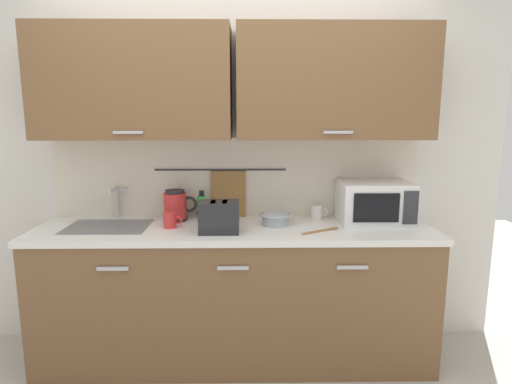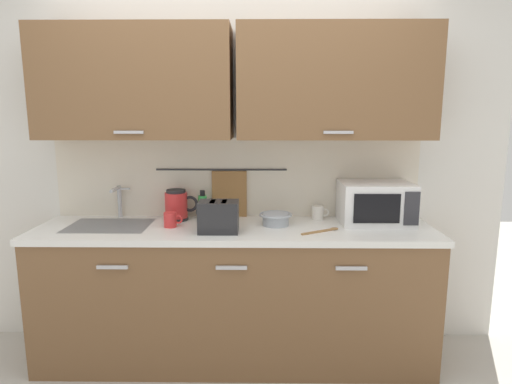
% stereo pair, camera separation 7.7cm
% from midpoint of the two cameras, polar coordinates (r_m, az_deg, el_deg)
% --- Properties ---
extents(ground, '(8.00, 8.00, 0.00)m').
position_cam_midpoint_polar(ground, '(2.89, -2.23, -23.70)').
color(ground, '#B7B2A8').
extents(counter_unit, '(2.53, 0.64, 0.90)m').
position_cam_midpoint_polar(counter_unit, '(2.93, -2.19, -12.96)').
color(counter_unit, brown).
rests_on(counter_unit, ground).
extents(back_wall_assembly, '(3.70, 0.41, 2.50)m').
position_cam_midpoint_polar(back_wall_assembly, '(2.92, -1.90, 8.51)').
color(back_wall_assembly, silver).
rests_on(back_wall_assembly, ground).
extents(sink_faucet, '(0.09, 0.17, 0.22)m').
position_cam_midpoint_polar(sink_faucet, '(3.12, -16.88, -0.68)').
color(sink_faucet, '#B2B5BA').
rests_on(sink_faucet, counter_unit).
extents(microwave, '(0.46, 0.35, 0.27)m').
position_cam_midpoint_polar(microwave, '(2.96, 16.10, -1.38)').
color(microwave, white).
rests_on(microwave, counter_unit).
extents(electric_kettle, '(0.23, 0.16, 0.21)m').
position_cam_midpoint_polar(electric_kettle, '(2.98, -9.58, -1.72)').
color(electric_kettle, black).
rests_on(electric_kettle, counter_unit).
extents(dish_soap_bottle, '(0.06, 0.06, 0.20)m').
position_cam_midpoint_polar(dish_soap_bottle, '(2.99, -6.27, -1.88)').
color(dish_soap_bottle, green).
rests_on(dish_soap_bottle, counter_unit).
extents(mug_near_sink, '(0.12, 0.08, 0.09)m').
position_cam_midpoint_polar(mug_near_sink, '(2.81, -10.35, -3.59)').
color(mug_near_sink, red).
rests_on(mug_near_sink, counter_unit).
extents(mixing_bowl, '(0.21, 0.21, 0.08)m').
position_cam_midpoint_polar(mixing_bowl, '(2.82, 3.37, -3.46)').
color(mixing_bowl, '#A5ADB7').
rests_on(mixing_bowl, counter_unit).
extents(toaster, '(0.26, 0.17, 0.19)m').
position_cam_midpoint_polar(toaster, '(2.65, -4.10, -3.22)').
color(toaster, '#232326').
rests_on(toaster, counter_unit).
extents(mug_by_kettle, '(0.12, 0.08, 0.09)m').
position_cam_midpoint_polar(mug_by_kettle, '(2.99, 8.85, -2.69)').
color(mug_by_kettle, silver).
rests_on(mug_by_kettle, counter_unit).
extents(wooden_spoon, '(0.25, 0.16, 0.01)m').
position_cam_midpoint_polar(wooden_spoon, '(2.71, 9.79, -4.99)').
color(wooden_spoon, '#9E7042').
rests_on(wooden_spoon, counter_unit).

